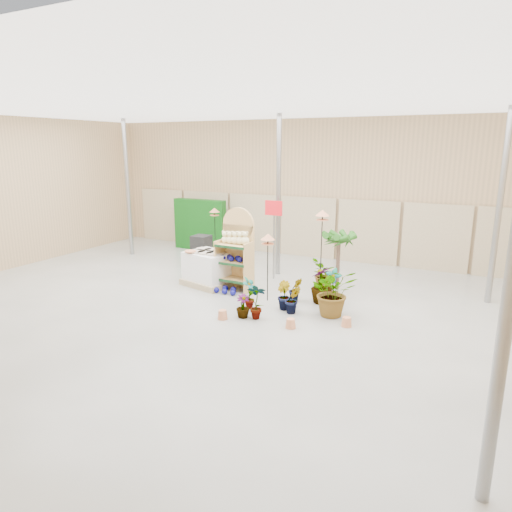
{
  "coord_description": "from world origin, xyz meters",
  "views": [
    {
      "loc": [
        5.2,
        -8.23,
        3.64
      ],
      "look_at": [
        0.3,
        1.5,
        1.0
      ],
      "focal_mm": 32.0,
      "sensor_mm": 36.0,
      "label": 1
    }
  ],
  "objects": [
    {
      "name": "room",
      "position": [
        0.0,
        0.91,
        2.21
      ],
      "size": [
        15.2,
        12.1,
        4.7
      ],
      "color": "gray",
      "rests_on": "ground"
    },
    {
      "name": "display_shelf",
      "position": [
        -0.38,
        1.76,
        0.97
      ],
      "size": [
        0.9,
        0.57,
        2.12
      ],
      "rotation": [
        0.0,
        0.0,
        -0.02
      ],
      "color": "tan",
      "rests_on": "ground"
    },
    {
      "name": "teddy_bears",
      "position": [
        -0.35,
        1.66,
        1.34
      ],
      "size": [
        0.79,
        0.22,
        0.35
      ],
      "color": "#F9ECAB",
      "rests_on": "display_shelf"
    },
    {
      "name": "gazing_balls_shelf",
      "position": [
        -0.38,
        1.64,
        0.83
      ],
      "size": [
        0.78,
        0.27,
        0.15
      ],
      "color": "navy",
      "rests_on": "display_shelf"
    },
    {
      "name": "gazing_balls_floor",
      "position": [
        -0.42,
        1.27,
        0.07
      ],
      "size": [
        0.63,
        0.39,
        0.15
      ],
      "color": "navy",
      "rests_on": "ground"
    },
    {
      "name": "pallet_stack",
      "position": [
        -1.2,
        1.7,
        0.46
      ],
      "size": [
        1.48,
        1.32,
        0.94
      ],
      "rotation": [
        0.0,
        0.0,
        -0.24
      ],
      "color": "tan",
      "rests_on": "ground"
    },
    {
      "name": "charcoal_planters",
      "position": [
        -2.36,
        3.1,
        0.5
      ],
      "size": [
        0.5,
        0.5,
        1.0
      ],
      "color": "black",
      "rests_on": "ground"
    },
    {
      "name": "trellis_stock",
      "position": [
        -3.8,
        5.2,
        0.9
      ],
      "size": [
        2.0,
        0.3,
        1.8
      ],
      "primitive_type": "cube",
      "color": "#0C470E",
      "rests_on": "ground"
    },
    {
      "name": "offer_sign",
      "position": [
        0.1,
        2.98,
        1.57
      ],
      "size": [
        0.5,
        0.08,
        2.2
      ],
      "color": "gray",
      "rests_on": "ground"
    },
    {
      "name": "bird_table_front",
      "position": [
        0.75,
        1.23,
        1.52
      ],
      "size": [
        0.34,
        0.34,
        1.64
      ],
      "color": "black",
      "rests_on": "ground"
    },
    {
      "name": "bird_table_right",
      "position": [
        1.75,
        2.15,
        2.0
      ],
      "size": [
        0.34,
        0.34,
        2.15
      ],
      "color": "black",
      "rests_on": "ground"
    },
    {
      "name": "bird_table_back",
      "position": [
        -2.63,
        4.31,
        1.55
      ],
      "size": [
        0.34,
        0.34,
        1.68
      ],
      "color": "black",
      "rests_on": "ground"
    },
    {
      "name": "palm",
      "position": [
        1.96,
        2.91,
        1.36
      ],
      "size": [
        0.7,
        0.7,
        1.61
      ],
      "color": "brown",
      "rests_on": "ground"
    },
    {
      "name": "potted_plant_0",
      "position": [
        0.61,
        0.54,
        0.37
      ],
      "size": [
        0.3,
        0.41,
        0.75
      ],
      "primitive_type": "imported",
      "rotation": [
        0.0,
        0.0,
        1.49
      ],
      "color": "#1F5715",
      "rests_on": "ground"
    },
    {
      "name": "potted_plant_1",
      "position": [
        1.32,
        0.87,
        0.33
      ],
      "size": [
        0.46,
        0.45,
        0.65
      ],
      "primitive_type": "imported",
      "rotation": [
        0.0,
        0.0,
        2.46
      ],
      "color": "#1F5715",
      "rests_on": "ground"
    },
    {
      "name": "potted_plant_3",
      "position": [
        1.96,
        1.66,
        0.44
      ],
      "size": [
        0.63,
        0.63,
        0.89
      ],
      "primitive_type": "imported",
      "rotation": [
        0.0,
        0.0,
        4.38
      ],
      "color": "#1F5715",
      "rests_on": "ground"
    },
    {
      "name": "potted_plant_4",
      "position": [
        2.16,
        1.9,
        0.4
      ],
      "size": [
        0.44,
        0.32,
        0.8
      ],
      "primitive_type": "imported",
      "rotation": [
        0.0,
        0.0,
        6.21
      ],
      "color": "#1F5715",
      "rests_on": "ground"
    },
    {
      "name": "potted_plant_5",
      "position": [
        1.36,
        1.5,
        0.29
      ],
      "size": [
        0.41,
        0.4,
        0.59
      ],
      "primitive_type": "imported",
      "rotation": [
        0.0,
        0.0,
        0.65
      ],
      "color": "#1F5715",
      "rests_on": "ground"
    },
    {
      "name": "potted_plant_6",
      "position": [
        1.7,
        2.65,
        0.41
      ],
      "size": [
        0.76,
        0.84,
        0.82
      ],
      "primitive_type": "imported",
      "rotation": [
        0.0,
        0.0,
        4.89
      ],
      "color": "#1F5715",
      "rests_on": "ground"
    },
    {
      "name": "potted_plant_7",
      "position": [
        0.75,
        -0.02,
        0.26
      ],
      "size": [
        0.4,
        0.4,
        0.52
      ],
      "primitive_type": "imported",
      "rotation": [
        0.0,
        0.0,
        0.62
      ],
      "color": "#1F5715",
      "rests_on": "ground"
    },
    {
      "name": "potted_plant_8",
      "position": [
        1.05,
        0.05,
        0.4
      ],
      "size": [
        0.46,
        0.36,
        0.8
      ],
      "primitive_type": "imported",
      "rotation": [
        0.0,
        0.0,
        3.33
      ],
      "color": "#1F5715",
      "rests_on": "ground"
    },
    {
      "name": "potted_plant_9",
      "position": [
        1.62,
        0.71,
        0.32
      ],
      "size": [
        0.45,
        0.43,
        0.65
      ],
      "primitive_type": "imported",
      "rotation": [
        0.0,
        0.0,
        0.57
      ],
      "color": "#1F5715",
      "rests_on": "ground"
    },
    {
      "name": "potted_plant_10",
      "position": [
        2.46,
        0.98,
        0.54
      ],
      "size": [
        1.26,
        1.2,
        1.09
      ],
      "primitive_type": "imported",
      "rotation": [
        0.0,
        0.0,
        0.47
      ],
      "color": "#1F5715",
      "rests_on": "ground"
    }
  ]
}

